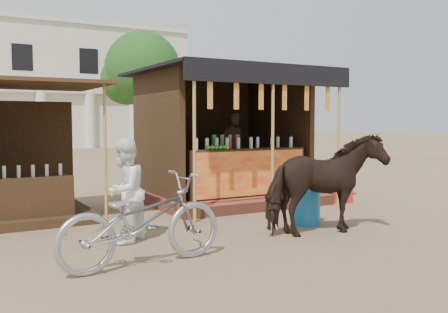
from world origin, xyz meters
name	(u,v)px	position (x,y,z in m)	size (l,w,h in m)	color
ground	(277,237)	(0.00, 0.00, 0.00)	(120.00, 120.00, 0.00)	#846B4C
main_stall	(225,153)	(1.02, 3.36, 1.03)	(3.60, 3.61, 2.78)	brown
secondary_stall	(19,171)	(-3.17, 3.24, 0.85)	(2.40, 2.40, 2.38)	#3D2616
cow	(325,184)	(0.70, -0.25, 0.77)	(0.83, 1.82, 1.54)	black
motorbike	(142,220)	(-2.26, -0.46, 0.55)	(0.73, 2.08, 1.10)	#A0A0A8
bystander	(125,191)	(-2.08, 0.75, 0.74)	(0.72, 0.56, 1.48)	white
blue_barrel	(306,204)	(0.94, 0.49, 0.35)	(0.46, 0.46, 0.70)	#1664A7
red_crate	(340,194)	(3.06, 2.00, 0.16)	(0.44, 0.42, 0.33)	maroon
cooler	(304,189)	(2.57, 2.60, 0.23)	(0.72, 0.57, 0.46)	#1A753F
tree	(139,72)	(5.81, 22.14, 4.63)	(4.50, 4.40, 7.00)	#382314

